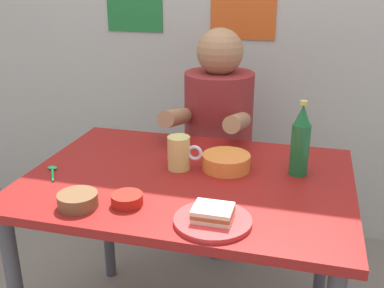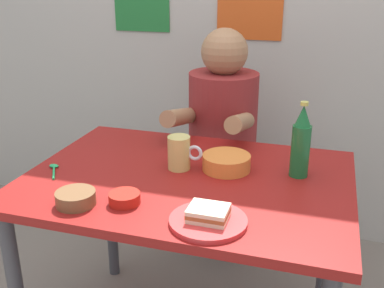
{
  "view_description": "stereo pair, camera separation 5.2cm",
  "coord_description": "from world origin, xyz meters",
  "px_view_note": "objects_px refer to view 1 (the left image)",
  "views": [
    {
      "loc": [
        0.38,
        -1.37,
        1.39
      ],
      "look_at": [
        0.0,
        0.05,
        0.84
      ],
      "focal_mm": 42.59,
      "sensor_mm": 36.0,
      "label": 1
    },
    {
      "loc": [
        0.43,
        -1.35,
        1.39
      ],
      "look_at": [
        0.0,
        0.05,
        0.84
      ],
      "focal_mm": 42.59,
      "sensor_mm": 36.0,
      "label": 2
    }
  ],
  "objects_px": {
    "sandwich": "(213,213)",
    "beer_mug": "(180,153)",
    "plate_orange": "(213,221)",
    "dining_table": "(188,201)",
    "person_seated": "(218,117)",
    "condiment_bowl_brown": "(78,199)",
    "beer_bottle": "(300,142)",
    "stool": "(217,196)"
  },
  "relations": [
    {
      "from": "sandwich",
      "to": "beer_mug",
      "type": "relative_size",
      "value": 0.87
    },
    {
      "from": "plate_orange",
      "to": "dining_table",
      "type": "bearing_deg",
      "value": 117.84
    },
    {
      "from": "person_seated",
      "to": "condiment_bowl_brown",
      "type": "xyz_separation_m",
      "value": [
        -0.23,
        -0.91,
        -0.0
      ]
    },
    {
      "from": "person_seated",
      "to": "beer_bottle",
      "type": "relative_size",
      "value": 2.75
    },
    {
      "from": "dining_table",
      "to": "stool",
      "type": "distance_m",
      "value": 0.7
    },
    {
      "from": "stool",
      "to": "condiment_bowl_brown",
      "type": "relative_size",
      "value": 3.75
    },
    {
      "from": "dining_table",
      "to": "sandwich",
      "type": "relative_size",
      "value": 10.0
    },
    {
      "from": "stool",
      "to": "beer_bottle",
      "type": "xyz_separation_m",
      "value": [
        0.39,
        -0.51,
        0.51
      ]
    },
    {
      "from": "stool",
      "to": "sandwich",
      "type": "bearing_deg",
      "value": -79.12
    },
    {
      "from": "plate_orange",
      "to": "condiment_bowl_brown",
      "type": "bearing_deg",
      "value": -178.62
    },
    {
      "from": "person_seated",
      "to": "condiment_bowl_brown",
      "type": "height_order",
      "value": "person_seated"
    },
    {
      "from": "person_seated",
      "to": "beer_mug",
      "type": "relative_size",
      "value": 5.71
    },
    {
      "from": "plate_orange",
      "to": "beer_bottle",
      "type": "distance_m",
      "value": 0.47
    },
    {
      "from": "person_seated",
      "to": "beer_mug",
      "type": "xyz_separation_m",
      "value": [
        -0.02,
        -0.56,
        0.03
      ]
    },
    {
      "from": "beer_bottle",
      "to": "condiment_bowl_brown",
      "type": "xyz_separation_m",
      "value": [
        -0.62,
        -0.41,
        -0.1
      ]
    },
    {
      "from": "person_seated",
      "to": "sandwich",
      "type": "xyz_separation_m",
      "value": [
        0.18,
        -0.9,
        0.01
      ]
    },
    {
      "from": "dining_table",
      "to": "plate_orange",
      "type": "height_order",
      "value": "plate_orange"
    },
    {
      "from": "stool",
      "to": "beer_mug",
      "type": "bearing_deg",
      "value": -92.02
    },
    {
      "from": "dining_table",
      "to": "person_seated",
      "type": "bearing_deg",
      "value": 92.46
    },
    {
      "from": "sandwich",
      "to": "plate_orange",
      "type": "bearing_deg",
      "value": -90.0
    },
    {
      "from": "plate_orange",
      "to": "beer_mug",
      "type": "bearing_deg",
      "value": 120.16
    },
    {
      "from": "plate_orange",
      "to": "beer_bottle",
      "type": "xyz_separation_m",
      "value": [
        0.21,
        0.4,
        0.11
      ]
    },
    {
      "from": "sandwich",
      "to": "condiment_bowl_brown",
      "type": "bearing_deg",
      "value": -178.62
    },
    {
      "from": "dining_table",
      "to": "beer_mug",
      "type": "bearing_deg",
      "value": 130.44
    },
    {
      "from": "beer_mug",
      "to": "condiment_bowl_brown",
      "type": "xyz_separation_m",
      "value": [
        -0.21,
        -0.35,
        -0.04
      ]
    },
    {
      "from": "stool",
      "to": "dining_table",
      "type": "bearing_deg",
      "value": -87.59
    },
    {
      "from": "person_seated",
      "to": "sandwich",
      "type": "bearing_deg",
      "value": -78.99
    },
    {
      "from": "sandwich",
      "to": "beer_mug",
      "type": "xyz_separation_m",
      "value": [
        -0.2,
        0.34,
        0.03
      ]
    },
    {
      "from": "stool",
      "to": "person_seated",
      "type": "bearing_deg",
      "value": -90.0
    },
    {
      "from": "person_seated",
      "to": "beer_bottle",
      "type": "height_order",
      "value": "person_seated"
    },
    {
      "from": "dining_table",
      "to": "person_seated",
      "type": "relative_size",
      "value": 1.53
    },
    {
      "from": "person_seated",
      "to": "plate_orange",
      "type": "xyz_separation_m",
      "value": [
        0.18,
        -0.9,
        -0.02
      ]
    },
    {
      "from": "person_seated",
      "to": "plate_orange",
      "type": "height_order",
      "value": "person_seated"
    },
    {
      "from": "beer_mug",
      "to": "beer_bottle",
      "type": "height_order",
      "value": "beer_bottle"
    },
    {
      "from": "condiment_bowl_brown",
      "to": "dining_table",
      "type": "bearing_deg",
      "value": 48.19
    },
    {
      "from": "person_seated",
      "to": "plate_orange",
      "type": "distance_m",
      "value": 0.92
    },
    {
      "from": "dining_table",
      "to": "beer_mug",
      "type": "relative_size",
      "value": 8.73
    },
    {
      "from": "dining_table",
      "to": "beer_bottle",
      "type": "bearing_deg",
      "value": 18.0
    },
    {
      "from": "sandwich",
      "to": "beer_bottle",
      "type": "height_order",
      "value": "beer_bottle"
    },
    {
      "from": "plate_orange",
      "to": "person_seated",
      "type": "bearing_deg",
      "value": 101.01
    },
    {
      "from": "stool",
      "to": "condiment_bowl_brown",
      "type": "height_order",
      "value": "condiment_bowl_brown"
    },
    {
      "from": "sandwich",
      "to": "condiment_bowl_brown",
      "type": "relative_size",
      "value": 0.92
    }
  ]
}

